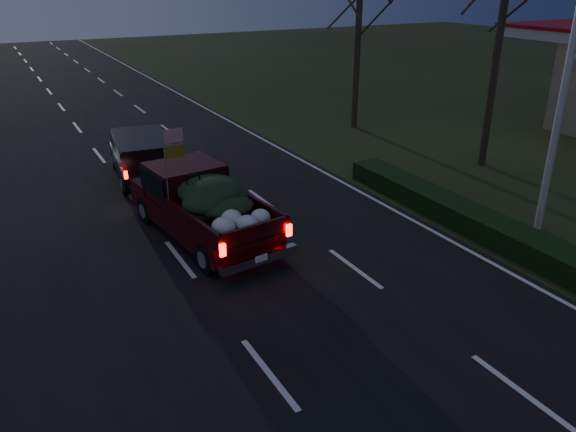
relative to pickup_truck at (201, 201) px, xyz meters
name	(u,v)px	position (x,y,z in m)	size (l,w,h in m)	color
ground	(269,374)	(-1.02, -6.04, -1.03)	(120.00, 120.00, 0.00)	black
road_asphalt	(269,373)	(-1.02, -6.04, -1.02)	(14.00, 120.00, 0.02)	black
hedge_row	(468,218)	(6.78, -3.04, -0.73)	(1.00, 10.00, 0.60)	black
bare_tree_far	(359,9)	(10.48, 7.96, 4.20)	(3.60, 3.60, 7.00)	black
pickup_truck	(201,201)	(0.00, 0.00, 0.00)	(2.64, 5.47, 2.76)	#34070A
lead_suv	(142,153)	(-0.16, 5.40, -0.09)	(2.27, 4.50, 1.25)	black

